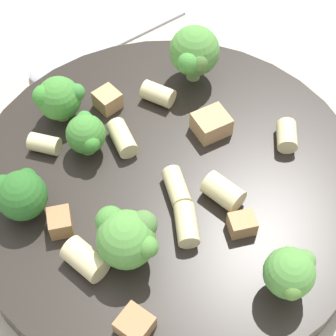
{
  "coord_description": "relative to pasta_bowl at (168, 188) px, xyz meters",
  "views": [
    {
      "loc": [
        -0.22,
        -0.06,
        0.36
      ],
      "look_at": [
        0.0,
        0.0,
        0.05
      ],
      "focal_mm": 60.0,
      "sensor_mm": 36.0,
      "label": 1
    }
  ],
  "objects": [
    {
      "name": "chicken_chunk_2",
      "position": [
        0.05,
        -0.02,
        0.02
      ],
      "size": [
        0.03,
        0.03,
        0.02
      ],
      "primitive_type": "cube",
      "rotation": [
        0.0,
        0.0,
        2.33
      ],
      "color": "tan",
      "rests_on": "pasta_bowl"
    },
    {
      "name": "broccoli_floret_0",
      "position": [
        0.01,
        0.06,
        0.03
      ],
      "size": [
        0.03,
        0.03,
        0.03
      ],
      "color": "#9EC175",
      "rests_on": "pasta_bowl"
    },
    {
      "name": "broccoli_floret_4",
      "position": [
        0.03,
        0.09,
        0.04
      ],
      "size": [
        0.03,
        0.04,
        0.04
      ],
      "color": "#84AD60",
      "rests_on": "pasta_bowl"
    },
    {
      "name": "ground_plane",
      "position": [
        0.0,
        0.0,
        -0.02
      ],
      "size": [
        2.0,
        2.0,
        0.0
      ],
      "primitive_type": "plane",
      "color": "#BCB29E"
    },
    {
      "name": "rigatoni_2",
      "position": [
        0.07,
        0.03,
        0.02
      ],
      "size": [
        0.02,
        0.03,
        0.02
      ],
      "primitive_type": "cylinder",
      "rotation": [
        1.57,
        0.0,
        2.91
      ],
      "color": "beige",
      "rests_on": "pasta_bowl"
    },
    {
      "name": "broccoli_floret_3",
      "position": [
        -0.07,
        0.01,
        0.04
      ],
      "size": [
        0.04,
        0.04,
        0.04
      ],
      "color": "#93B766",
      "rests_on": "pasta_bowl"
    },
    {
      "name": "rigatoni_1",
      "position": [
        0.05,
        -0.08,
        0.02
      ],
      "size": [
        0.03,
        0.02,
        0.01
      ],
      "primitive_type": "cylinder",
      "rotation": [
        1.57,
        0.0,
        1.75
      ],
      "color": "beige",
      "rests_on": "pasta_bowl"
    },
    {
      "name": "spoon",
      "position": [
        0.13,
        0.12,
        -0.02
      ],
      "size": [
        0.15,
        0.12,
        0.01
      ],
      "color": "#B2B2B7",
      "rests_on": "ground_plane"
    },
    {
      "name": "rigatoni_5",
      "position": [
        0.02,
        0.04,
        0.02
      ],
      "size": [
        0.03,
        0.03,
        0.01
      ],
      "primitive_type": "cylinder",
      "rotation": [
        1.57,
        0.0,
        2.25
      ],
      "color": "beige",
      "rests_on": "pasta_bowl"
    },
    {
      "name": "rigatoni_6",
      "position": [
        -0.04,
        -0.02,
        0.02
      ],
      "size": [
        0.03,
        0.02,
        0.01
      ],
      "primitive_type": "cylinder",
      "rotation": [
        1.57,
        0.0,
        1.94
      ],
      "color": "beige",
      "rests_on": "pasta_bowl"
    },
    {
      "name": "broccoli_floret_2",
      "position": [
        -0.06,
        -0.09,
        0.04
      ],
      "size": [
        0.03,
        0.03,
        0.04
      ],
      "color": "#84AD60",
      "rests_on": "pasta_bowl"
    },
    {
      "name": "rigatoni_4",
      "position": [
        0.0,
        0.09,
        0.02
      ],
      "size": [
        0.01,
        0.02,
        0.01
      ],
      "primitive_type": "cylinder",
      "rotation": [
        1.57,
        0.0,
        3.14
      ],
      "color": "beige",
      "rests_on": "pasta_bowl"
    },
    {
      "name": "rigatoni_3",
      "position": [
        -0.01,
        -0.01,
        0.02
      ],
      "size": [
        0.03,
        0.03,
        0.01
      ],
      "primitive_type": "cylinder",
      "rotation": [
        1.57,
        0.0,
        2.11
      ],
      "color": "beige",
      "rests_on": "pasta_bowl"
    },
    {
      "name": "rigatoni_7",
      "position": [
        -0.08,
        0.03,
        0.02
      ],
      "size": [
        0.03,
        0.03,
        0.02
      ],
      "primitive_type": "cylinder",
      "rotation": [
        1.57,
        0.0,
        2.7
      ],
      "color": "beige",
      "rests_on": "pasta_bowl"
    },
    {
      "name": "chicken_chunk_0",
      "position": [
        -0.06,
        0.06,
        0.02
      ],
      "size": [
        0.02,
        0.02,
        0.01
      ],
      "primitive_type": "cube",
      "rotation": [
        0.0,
        0.0,
        0.48
      ],
      "color": "#A87A4C",
      "rests_on": "pasta_bowl"
    },
    {
      "name": "broccoli_floret_1",
      "position": [
        0.1,
        0.01,
        0.04
      ],
      "size": [
        0.04,
        0.04,
        0.05
      ],
      "color": "#84AD60",
      "rests_on": "pasta_bowl"
    },
    {
      "name": "broccoli_floret_5",
      "position": [
        -0.05,
        0.09,
        0.03
      ],
      "size": [
        0.04,
        0.04,
        0.04
      ],
      "color": "#84AD60",
      "rests_on": "pasta_bowl"
    },
    {
      "name": "chicken_chunk_1",
      "position": [
        -0.03,
        -0.06,
        0.02
      ],
      "size": [
        0.02,
        0.02,
        0.01
      ],
      "primitive_type": "cube",
      "rotation": [
        0.0,
        0.0,
        2.07
      ],
      "color": "tan",
      "rests_on": "pasta_bowl"
    },
    {
      "name": "chicken_chunk_3",
      "position": [
        -0.11,
        -0.01,
        0.02
      ],
      "size": [
        0.02,
        0.02,
        0.01
      ],
      "primitive_type": "cube",
      "rotation": [
        0.0,
        0.0,
        1.21
      ],
      "color": "#A87A4C",
      "rests_on": "pasta_bowl"
    },
    {
      "name": "pasta_bowl",
      "position": [
        0.0,
        0.0,
        0.0
      ],
      "size": [
        0.29,
        0.29,
        0.04
      ],
      "color": "#28231E",
      "rests_on": "ground_plane"
    },
    {
      "name": "chicken_chunk_4",
      "position": [
        0.05,
        0.06,
        0.02
      ],
      "size": [
        0.02,
        0.02,
        0.01
      ],
      "primitive_type": "cube",
      "rotation": [
        0.0,
        0.0,
        0.99
      ],
      "color": "tan",
      "rests_on": "pasta_bowl"
    },
    {
      "name": "rigatoni_0",
      "position": [
        -0.01,
        -0.04,
        0.02
      ],
      "size": [
        0.03,
        0.03,
        0.02
      ],
      "primitive_type": "cylinder",
      "rotation": [
        1.57,
        0.0,
        2.67
      ],
      "color": "beige",
      "rests_on": "pasta_bowl"
    }
  ]
}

